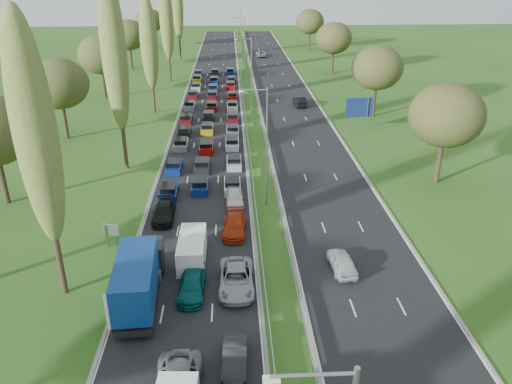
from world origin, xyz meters
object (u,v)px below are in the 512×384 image
object	(u,v)px
near_car_2	(140,289)
info_sign	(111,232)
white_van_rear	(192,248)
direction_sign	(359,109)
blue_lorry	(139,277)
near_car_3	(164,212)

from	to	relation	value
near_car_2	info_sign	bearing A→B (deg)	117.58
white_van_rear	direction_sign	world-z (taller)	direction_sign
near_car_2	blue_lorry	world-z (taller)	blue_lorry
white_van_rear	near_car_2	bearing A→B (deg)	-124.57
white_van_rear	info_sign	bearing A→B (deg)	160.64
near_car_2	near_car_3	bearing A→B (deg)	90.65
blue_lorry	direction_sign	distance (m)	46.07
near_car_3	direction_sign	bearing A→B (deg)	44.83
near_car_2	direction_sign	world-z (taller)	direction_sign
near_car_2	direction_sign	xyz separation A→B (m)	(25.17, 38.15, 2.82)
blue_lorry	direction_sign	world-z (taller)	direction_sign
white_van_rear	info_sign	distance (m)	7.58
blue_lorry	direction_sign	size ratio (longest dim) A/B	1.80
blue_lorry	direction_sign	bearing A→B (deg)	53.33
near_car_2	near_car_3	xyz separation A→B (m)	(0.26, 12.43, -0.01)
blue_lorry	direction_sign	xyz separation A→B (m)	(25.07, 38.63, 1.53)
near_car_3	info_sign	distance (m)	6.29
direction_sign	info_sign	bearing A→B (deg)	-133.25
near_car_2	blue_lorry	xyz separation A→B (m)	(0.10, -0.47, 1.30)
blue_lorry	white_van_rear	size ratio (longest dim) A/B	1.73
near_car_3	info_sign	size ratio (longest dim) A/B	2.34
white_van_rear	direction_sign	distance (m)	39.73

